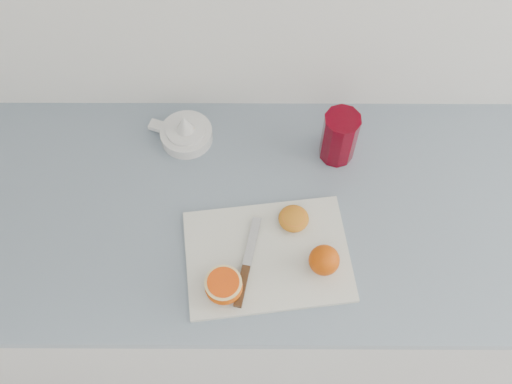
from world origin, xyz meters
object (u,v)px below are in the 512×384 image
half_orange (224,286)px  citrus_juicer (186,133)px  counter (276,277)px  red_tumbler (339,138)px  cutting_board (268,256)px

half_orange → citrus_juicer: citrus_juicer is taller
half_orange → citrus_juicer: (-0.11, 0.40, -0.01)m
counter → citrus_juicer: size_ratio=15.04×
red_tumbler → half_orange: bearing=-126.2°
half_orange → red_tumbler: size_ratio=0.57×
citrus_juicer → red_tumbler: size_ratio=1.15×
half_orange → red_tumbler: bearing=53.8°
cutting_board → red_tumbler: size_ratio=2.54×
citrus_juicer → red_tumbler: red_tumbler is taller
citrus_juicer → red_tumbler: 0.37m
cutting_board → half_orange: bearing=-138.5°
counter → citrus_juicer: 0.56m
counter → citrus_juicer: bearing=140.8°
counter → red_tumbler: red_tumbler is taller
cutting_board → red_tumbler: bearing=58.5°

